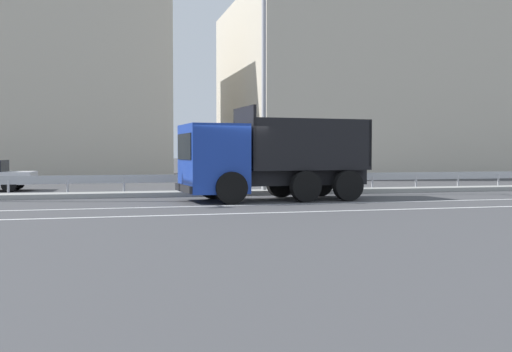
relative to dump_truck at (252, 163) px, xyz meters
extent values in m
plane|color=#424244|center=(-0.97, -0.11, -1.28)|extent=(320.00, 320.00, 0.00)
cube|color=silver|center=(0.88, -1.74, -1.28)|extent=(65.84, 0.16, 0.01)
cube|color=silver|center=(0.88, -4.16, -1.28)|extent=(65.84, 0.16, 0.01)
cube|color=gray|center=(-0.97, 2.77, -1.19)|extent=(36.21, 1.10, 0.18)
cube|color=#9EA0A5|center=(-0.97, 3.96, -0.66)|extent=(65.84, 0.04, 0.32)
cylinder|color=#ADADB2|center=(-8.33, 3.96, -0.97)|extent=(0.09, 0.09, 0.62)
cylinder|color=#ADADB2|center=(-6.23, 3.96, -0.97)|extent=(0.09, 0.09, 0.62)
cylinder|color=#ADADB2|center=(-4.12, 3.96, -0.97)|extent=(0.09, 0.09, 0.62)
cylinder|color=#ADADB2|center=(-2.02, 3.96, -0.97)|extent=(0.09, 0.09, 0.62)
cylinder|color=#ADADB2|center=(0.09, 3.96, -0.97)|extent=(0.09, 0.09, 0.62)
cylinder|color=#ADADB2|center=(2.19, 3.96, -0.97)|extent=(0.09, 0.09, 0.62)
cylinder|color=#ADADB2|center=(4.29, 3.96, -0.97)|extent=(0.09, 0.09, 0.62)
cylinder|color=#ADADB2|center=(6.40, 3.96, -0.97)|extent=(0.09, 0.09, 0.62)
cylinder|color=#ADADB2|center=(8.50, 3.96, -0.97)|extent=(0.09, 0.09, 0.62)
cylinder|color=#ADADB2|center=(10.61, 3.96, -0.97)|extent=(0.09, 0.09, 0.62)
cylinder|color=#ADADB2|center=(12.71, 3.96, -0.97)|extent=(0.09, 0.09, 0.62)
cube|color=#19389E|center=(-1.35, -0.10, 0.16)|extent=(2.09, 2.49, 2.27)
cube|color=black|center=(-2.33, -0.17, 0.56)|extent=(0.18, 2.02, 0.85)
cube|color=black|center=(-2.36, -0.17, -0.81)|extent=(0.27, 2.31, 0.24)
cube|color=black|center=(1.84, 0.13, -0.50)|extent=(4.57, 1.62, 0.53)
cube|color=black|center=(1.84, 0.13, -0.17)|extent=(4.46, 2.57, 0.12)
cube|color=black|center=(1.92, -0.94, 0.70)|extent=(4.30, 0.41, 1.62)
cube|color=black|center=(1.76, 1.21, 0.70)|extent=(4.30, 0.41, 1.62)
cube|color=black|center=(-0.26, -0.02, 0.90)|extent=(0.26, 2.26, 2.02)
cube|color=black|center=(3.94, 0.29, 0.70)|extent=(0.26, 2.26, 1.62)
cylinder|color=black|center=(-0.98, -1.23, -0.76)|extent=(1.06, 0.40, 1.04)
cylinder|color=black|center=(-1.15, 1.07, -0.76)|extent=(1.06, 0.40, 1.04)
cylinder|color=black|center=(1.59, -1.04, -0.76)|extent=(1.06, 0.40, 1.04)
cylinder|color=black|center=(1.42, 1.26, -0.76)|extent=(1.06, 0.40, 1.04)
cylinder|color=black|center=(3.16, -0.93, -0.76)|extent=(1.06, 0.40, 1.04)
cylinder|color=black|center=(2.99, 1.38, -0.76)|extent=(1.06, 0.40, 1.04)
cylinder|color=white|center=(4.16, 2.77, -1.14)|extent=(0.16, 0.16, 0.29)
cylinder|color=black|center=(4.16, 2.77, -0.85)|extent=(0.16, 0.16, 0.29)
cylinder|color=white|center=(4.16, 2.77, -0.56)|extent=(0.16, 0.16, 0.29)
cylinder|color=black|center=(4.16, 2.77, -0.27)|extent=(0.16, 0.16, 0.29)
cylinder|color=white|center=(4.16, 2.77, 0.01)|extent=(0.16, 0.16, 0.29)
cylinder|color=#1E4CB2|center=(4.16, 2.77, 0.50)|extent=(0.68, 0.03, 0.68)
cylinder|color=white|center=(4.16, 2.77, 0.50)|extent=(0.74, 0.02, 0.74)
cylinder|color=#ADADB2|center=(1.23, 2.92, 2.94)|extent=(0.18, 0.18, 8.45)
cylinder|color=black|center=(-8.72, 6.85, -0.98)|extent=(0.61, 0.24, 0.60)
cylinder|color=black|center=(-8.60, 8.61, -0.98)|extent=(0.61, 0.24, 0.60)
cube|color=beige|center=(12.92, 21.27, 4.93)|extent=(17.22, 15.49, 12.41)
camera|label=1|loc=(-4.99, -19.83, 0.36)|focal=42.00mm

